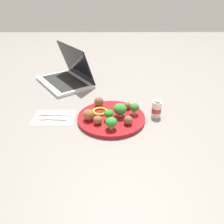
# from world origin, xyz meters

# --- Properties ---
(ground_plane) EXTENTS (4.00, 4.00, 0.00)m
(ground_plane) POSITION_xyz_m (0.00, 0.00, 0.00)
(ground_plane) COLOR slate
(plate) EXTENTS (0.28, 0.28, 0.02)m
(plate) POSITION_xyz_m (0.00, 0.00, 0.01)
(plate) COLOR maroon
(plate) RESTS_ON ground_plane
(broccoli_floret_mid_left) EXTENTS (0.04, 0.04, 0.05)m
(broccoli_floret_mid_left) POSITION_xyz_m (-0.10, -0.02, 0.05)
(broccoli_floret_mid_left) COLOR #A0C278
(broccoli_floret_mid_left) RESTS_ON plate
(broccoli_floret_center) EXTENTS (0.04, 0.04, 0.04)m
(broccoli_floret_center) POSITION_xyz_m (0.01, 0.03, 0.04)
(broccoli_floret_center) COLOR #94CB67
(broccoli_floret_center) RESTS_ON plate
(broccoli_floret_near_rim) EXTENTS (0.06, 0.06, 0.06)m
(broccoli_floret_near_rim) POSITION_xyz_m (-0.04, -0.00, 0.05)
(broccoli_floret_near_rim) COLOR #9FC47A
(broccoli_floret_near_rim) RESTS_ON plate
(broccoli_floret_back_left) EXTENTS (0.04, 0.04, 0.05)m
(broccoli_floret_back_left) POSITION_xyz_m (0.00, 0.09, 0.04)
(broccoli_floret_back_left) COLOR #A8C16D
(broccoli_floret_back_left) RESTS_ON plate
(meatball_near_rim) EXTENTS (0.03, 0.03, 0.03)m
(meatball_near_rim) POSITION_xyz_m (-0.07, -0.06, 0.03)
(meatball_near_rim) COLOR brown
(meatball_near_rim) RESTS_ON plate
(meatball_mid_right) EXTENTS (0.05, 0.05, 0.05)m
(meatball_mid_right) POSITION_xyz_m (0.09, 0.03, 0.04)
(meatball_mid_right) COLOR brown
(meatball_mid_right) RESTS_ON plate
(meatball_back_left) EXTENTS (0.04, 0.04, 0.04)m
(meatball_back_left) POSITION_xyz_m (-0.07, 0.06, 0.03)
(meatball_back_left) COLOR brown
(meatball_back_left) RESTS_ON plate
(meatball_mid_left) EXTENTS (0.04, 0.04, 0.04)m
(meatball_mid_left) POSITION_xyz_m (0.05, -0.09, 0.04)
(meatball_mid_left) COLOR brown
(meatball_mid_left) RESTS_ON plate
(meatball_back_right) EXTENTS (0.03, 0.03, 0.03)m
(meatball_back_right) POSITION_xyz_m (0.05, 0.06, 0.03)
(meatball_back_right) COLOR brown
(meatball_back_right) RESTS_ON plate
(pepper_ring_mid_left) EXTENTS (0.07, 0.07, 0.01)m
(pepper_ring_mid_left) POSITION_xyz_m (0.05, -0.03, 0.02)
(pepper_ring_mid_left) COLOR yellow
(pepper_ring_mid_left) RESTS_ON plate
(napkin) EXTENTS (0.17, 0.12, 0.01)m
(napkin) POSITION_xyz_m (0.24, -0.01, 0.00)
(napkin) COLOR white
(napkin) RESTS_ON ground_plane
(fork) EXTENTS (0.12, 0.03, 0.01)m
(fork) POSITION_xyz_m (0.25, 0.00, 0.01)
(fork) COLOR silver
(fork) RESTS_ON napkin
(knife) EXTENTS (0.15, 0.03, 0.01)m
(knife) POSITION_xyz_m (0.25, -0.03, 0.01)
(knife) COLOR silver
(knife) RESTS_ON napkin
(yogurt_bottle) EXTENTS (0.04, 0.04, 0.08)m
(yogurt_bottle) POSITION_xyz_m (-0.19, -0.03, 0.04)
(yogurt_bottle) COLOR white
(yogurt_bottle) RESTS_ON ground_plane
(laptop) EXTENTS (0.37, 0.39, 0.21)m
(laptop) POSITION_xyz_m (0.25, -0.40, 0.04)
(laptop) COLOR silver
(laptop) RESTS_ON ground_plane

